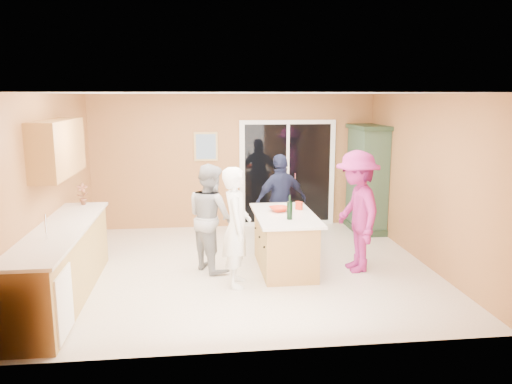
{
  "coord_description": "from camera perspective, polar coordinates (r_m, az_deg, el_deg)",
  "views": [
    {
      "loc": [
        -0.69,
        -7.17,
        2.57
      ],
      "look_at": [
        0.15,
        0.1,
        1.15
      ],
      "focal_mm": 35.0,
      "sensor_mm": 36.0,
      "label": 1
    }
  ],
  "objects": [
    {
      "name": "left_cabinet_run",
      "position": [
        6.71,
        -21.65,
        -8.14
      ],
      "size": [
        0.65,
        3.05,
        1.24
      ],
      "color": "#AF8A44",
      "rests_on": "floor"
    },
    {
      "name": "wall_back",
      "position": [
        9.78,
        -2.49,
        3.51
      ],
      "size": [
        5.5,
        0.1,
        2.6
      ],
      "primitive_type": "cube",
      "color": "tan",
      "rests_on": "ground"
    },
    {
      "name": "framed_picture",
      "position": [
        9.7,
        -5.75,
        5.19
      ],
      "size": [
        0.46,
        0.04,
        0.56
      ],
      "color": "tan",
      "rests_on": "wall_back"
    },
    {
      "name": "floor",
      "position": [
        7.65,
        -1.04,
        -8.66
      ],
      "size": [
        5.5,
        5.5,
        0.0
      ],
      "primitive_type": "plane",
      "color": "silver",
      "rests_on": "ground"
    },
    {
      "name": "wall_left",
      "position": [
        7.57,
        -22.29,
        0.49
      ],
      "size": [
        0.1,
        5.0,
        2.6
      ],
      "primitive_type": "cube",
      "color": "tan",
      "rests_on": "ground"
    },
    {
      "name": "upper_cabinets",
      "position": [
        7.25,
        -21.7,
        4.71
      ],
      "size": [
        0.35,
        1.6,
        0.75
      ],
      "primitive_type": "cube",
      "color": "#AF8A44",
      "rests_on": "wall_left"
    },
    {
      "name": "woman_white",
      "position": [
        6.76,
        -2.24,
        -4.03
      ],
      "size": [
        0.44,
        0.63,
        1.64
      ],
      "primitive_type": "imported",
      "rotation": [
        0.0,
        0.0,
        1.48
      ],
      "color": "white",
      "rests_on": "floor"
    },
    {
      "name": "tumbler_far",
      "position": [
        7.69,
        4.82,
        -1.54
      ],
      "size": [
        0.09,
        0.09,
        0.12
      ],
      "primitive_type": "cylinder",
      "rotation": [
        0.0,
        0.0,
        -0.14
      ],
      "color": "red",
      "rests_on": "kitchen_island"
    },
    {
      "name": "woman_navy",
      "position": [
        8.39,
        2.87,
        -1.14
      ],
      "size": [
        1.02,
        0.68,
        1.62
      ],
      "primitive_type": "imported",
      "rotation": [
        0.0,
        0.0,
        3.47
      ],
      "color": "#1A203A",
      "rests_on": "floor"
    },
    {
      "name": "wall_front",
      "position": [
        4.89,
        1.75,
        -4.09
      ],
      "size": [
        5.5,
        0.1,
        2.6
      ],
      "primitive_type": "cube",
      "color": "tan",
      "rests_on": "ground"
    },
    {
      "name": "green_hutch",
      "position": [
        9.74,
        12.57,
        1.37
      ],
      "size": [
        0.58,
        1.1,
        2.03
      ],
      "color": "#223724",
      "rests_on": "floor"
    },
    {
      "name": "serving_bowl",
      "position": [
        7.54,
        2.64,
        -1.96
      ],
      "size": [
        0.35,
        0.35,
        0.07
      ],
      "primitive_type": "imported",
      "rotation": [
        0.0,
        0.0,
        0.29
      ],
      "color": "red",
      "rests_on": "kitchen_island"
    },
    {
      "name": "wine_bottle",
      "position": [
        7.05,
        3.87,
        -2.07
      ],
      "size": [
        0.08,
        0.08,
        0.35
      ],
      "rotation": [
        0.0,
        0.0,
        0.13
      ],
      "color": "black",
      "rests_on": "kitchen_island"
    },
    {
      "name": "tulip_vase",
      "position": [
        7.97,
        -19.23,
        -0.21
      ],
      "size": [
        0.19,
        0.15,
        0.33
      ],
      "primitive_type": "imported",
      "rotation": [
        0.0,
        0.0,
        0.18
      ],
      "color": "red",
      "rests_on": "left_cabinet_run"
    },
    {
      "name": "woman_grey",
      "position": [
        7.41,
        -5.2,
        -2.89
      ],
      "size": [
        0.91,
        0.97,
        1.6
      ],
      "primitive_type": "imported",
      "rotation": [
        0.0,
        0.0,
        2.09
      ],
      "color": "#A1A1A3",
      "rests_on": "floor"
    },
    {
      "name": "kitchen_island",
      "position": [
        7.5,
        3.28,
        -5.87
      ],
      "size": [
        0.88,
        1.62,
        0.85
      ],
      "rotation": [
        0.0,
        0.0,
        0.01
      ],
      "color": "#AF8A44",
      "rests_on": "floor"
    },
    {
      "name": "woman_magenta",
      "position": [
        7.47,
        11.44,
        -2.19
      ],
      "size": [
        0.72,
        1.19,
        1.79
      ],
      "primitive_type": "imported",
      "rotation": [
        0.0,
        0.0,
        -1.52
      ],
      "color": "#942063",
      "rests_on": "floor"
    },
    {
      "name": "wall_right",
      "position": [
        8.05,
        18.8,
        1.32
      ],
      "size": [
        0.1,
        5.0,
        2.6
      ],
      "primitive_type": "cube",
      "color": "tan",
      "rests_on": "ground"
    },
    {
      "name": "ceiling",
      "position": [
        7.2,
        -1.12,
        11.22
      ],
      "size": [
        5.5,
        5.0,
        0.1
      ],
      "primitive_type": "cube",
      "color": "white",
      "rests_on": "wall_back"
    },
    {
      "name": "sliding_door",
      "position": [
        9.91,
        3.61,
        2.14
      ],
      "size": [
        1.9,
        0.07,
        2.1
      ],
      "color": "white",
      "rests_on": "floor"
    },
    {
      "name": "tumbler_near",
      "position": [
        7.67,
        5.07,
        -1.59
      ],
      "size": [
        0.08,
        0.08,
        0.12
      ],
      "primitive_type": "cylinder",
      "rotation": [
        0.0,
        0.0,
        0.01
      ],
      "color": "red",
      "rests_on": "kitchen_island"
    },
    {
      "name": "white_plate",
      "position": [
        7.97,
        3.3,
        -1.47
      ],
      "size": [
        0.27,
        0.27,
        0.02
      ],
      "primitive_type": "cylinder",
      "rotation": [
        0.0,
        0.0,
        0.16
      ],
      "color": "white",
      "rests_on": "kitchen_island"
    }
  ]
}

